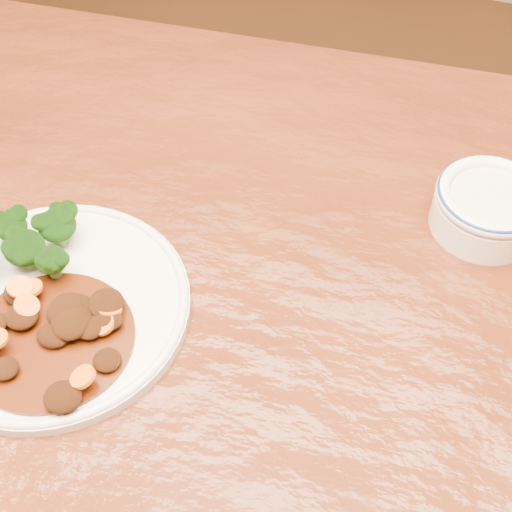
% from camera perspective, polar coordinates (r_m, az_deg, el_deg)
% --- Properties ---
extents(dining_table, '(1.57, 1.02, 0.75)m').
position_cam_1_polar(dining_table, '(0.70, -1.88, -9.76)').
color(dining_table, '#55230F').
rests_on(dining_table, ground).
extents(dinner_plate, '(0.25, 0.25, 0.02)m').
position_cam_1_polar(dinner_plate, '(0.67, -15.93, -3.88)').
color(dinner_plate, silver).
rests_on(dinner_plate, dining_table).
extents(broccoli_florets, '(0.10, 0.10, 0.04)m').
position_cam_1_polar(broccoli_florets, '(0.68, -18.42, 0.90)').
color(broccoli_florets, olive).
rests_on(broccoli_florets, dinner_plate).
extents(mince_stew, '(0.14, 0.14, 0.03)m').
position_cam_1_polar(mince_stew, '(0.63, -15.29, -5.56)').
color(mince_stew, '#3F1206').
rests_on(mince_stew, dinner_plate).
extents(dip_bowl, '(0.11, 0.11, 0.05)m').
position_cam_1_polar(dip_bowl, '(0.73, 18.10, 3.80)').
color(dip_bowl, white).
rests_on(dip_bowl, dining_table).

